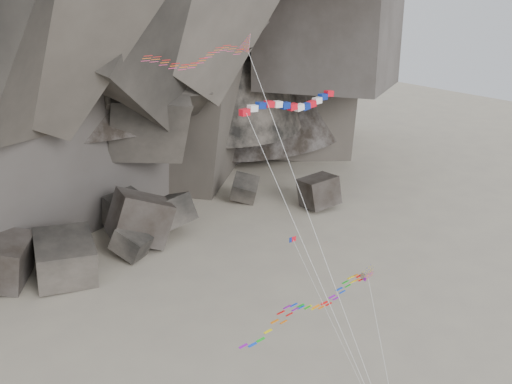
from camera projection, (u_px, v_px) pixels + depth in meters
boulder_field at (86, 244)px, 71.47m from camera, size 62.16×16.28×8.41m
delta_kite at (193, 57)px, 38.13m from camera, size 9.58×17.31×28.66m
banner_kite at (291, 106)px, 46.29m from camera, size 10.18×18.49×23.18m
parafoil_kite at (305, 307)px, 43.27m from camera, size 15.25×11.41×9.49m
pennant_kite at (311, 279)px, 41.73m from camera, size 0.76×11.96×14.15m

